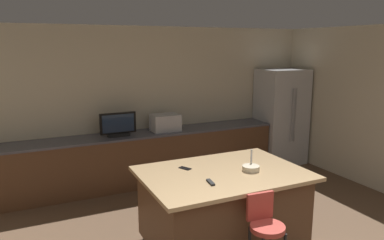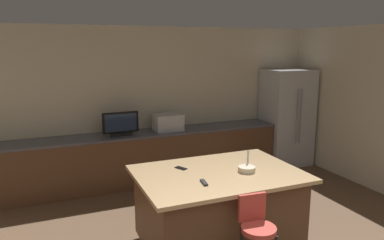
# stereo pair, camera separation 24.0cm
# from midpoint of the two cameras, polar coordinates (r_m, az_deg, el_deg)

# --- Properties ---
(wall_back) EXTENTS (7.09, 0.12, 2.70)m
(wall_back) POSITION_cam_midpoint_polar(r_m,az_deg,el_deg) (6.67, -6.24, 2.61)
(wall_back) COLOR beige
(wall_back) RESTS_ON ground_plane
(counter_back) EXTENTS (4.77, 0.62, 0.90)m
(counter_back) POSITION_cam_midpoint_polar(r_m,az_deg,el_deg) (6.50, -5.63, -5.75)
(counter_back) COLOR brown
(counter_back) RESTS_ON ground_plane
(kitchen_island) EXTENTS (1.88, 1.32, 0.94)m
(kitchen_island) POSITION_cam_midpoint_polar(r_m,az_deg,el_deg) (4.49, 5.61, -13.56)
(kitchen_island) COLOR black
(kitchen_island) RESTS_ON ground_plane
(refrigerator) EXTENTS (0.90, 0.74, 1.91)m
(refrigerator) POSITION_cam_midpoint_polar(r_m,az_deg,el_deg) (7.63, 15.29, 0.38)
(refrigerator) COLOR #B7BABF
(refrigerator) RESTS_ON ground_plane
(microwave) EXTENTS (0.48, 0.36, 0.29)m
(microwave) POSITION_cam_midpoint_polar(r_m,az_deg,el_deg) (6.46, -2.67, -0.36)
(microwave) COLOR #B7BABF
(microwave) RESTS_ON counter_back
(tv_monitor) EXTENTS (0.59, 0.16, 0.39)m
(tv_monitor) POSITION_cam_midpoint_polar(r_m,az_deg,el_deg) (6.17, -9.90, -0.73)
(tv_monitor) COLOR black
(tv_monitor) RESTS_ON counter_back
(sink_faucet_back) EXTENTS (0.02, 0.02, 0.24)m
(sink_faucet_back) POSITION_cam_midpoint_polar(r_m,az_deg,el_deg) (6.48, -5.03, -0.57)
(sink_faucet_back) COLOR #B2B2B7
(sink_faucet_back) RESTS_ON counter_back
(sink_faucet_island) EXTENTS (0.02, 0.02, 0.22)m
(sink_faucet_island) POSITION_cam_midpoint_polar(r_m,az_deg,el_deg) (4.47, 10.17, -5.99)
(sink_faucet_island) COLOR #B2B2B7
(sink_faucet_island) RESTS_ON kitchen_island
(bar_stool_center) EXTENTS (0.34, 0.35, 0.95)m
(bar_stool_center) POSITION_cam_midpoint_polar(r_m,az_deg,el_deg) (3.81, 11.85, -17.08)
(bar_stool_center) COLOR #B23D33
(bar_stool_center) RESTS_ON ground_plane
(fruit_bowl) EXTENTS (0.20, 0.20, 0.06)m
(fruit_bowl) POSITION_cam_midpoint_polar(r_m,az_deg,el_deg) (4.37, 10.04, -7.49)
(fruit_bowl) COLOR beige
(fruit_bowl) RESTS_ON kitchen_island
(cell_phone) EXTENTS (0.13, 0.17, 0.01)m
(cell_phone) POSITION_cam_midpoint_polar(r_m,az_deg,el_deg) (4.41, -0.16, -7.47)
(cell_phone) COLOR black
(cell_phone) RESTS_ON kitchen_island
(tv_remote) EXTENTS (0.07, 0.17, 0.02)m
(tv_remote) POSITION_cam_midpoint_polar(r_m,az_deg,el_deg) (3.97, 3.62, -9.64)
(tv_remote) COLOR black
(tv_remote) RESTS_ON kitchen_island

